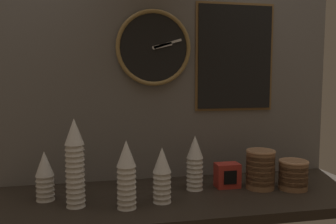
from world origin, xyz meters
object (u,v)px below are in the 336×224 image
at_px(bowl_stack_far_right, 293,174).
at_px(menu_board, 235,57).
at_px(cup_stack_left, 75,163).
at_px(cup_stack_center_right, 195,163).
at_px(bowl_stack_right, 260,168).
at_px(cup_stack_center_left, 126,174).
at_px(napkin_dispenser, 227,175).
at_px(cup_stack_center, 162,175).
at_px(wall_clock, 154,48).
at_px(cup_stack_far_left, 45,176).

height_order(bowl_stack_far_right, menu_board, menu_board).
bearing_deg(cup_stack_left, menu_board, 22.00).
xyz_separation_m(cup_stack_left, cup_stack_center_right, (0.50, 0.11, -0.05)).
distance_m(bowl_stack_right, bowl_stack_far_right, 0.14).
bearing_deg(bowl_stack_far_right, cup_stack_left, -178.53).
xyz_separation_m(cup_stack_center_left, menu_board, (0.57, 0.36, 0.46)).
height_order(bowl_stack_far_right, napkin_dispenser, bowl_stack_far_right).
relative_size(cup_stack_center_left, cup_stack_left, 0.77).
height_order(cup_stack_center, menu_board, menu_board).
height_order(cup_stack_left, wall_clock, wall_clock).
bearing_deg(wall_clock, bowl_stack_far_right, -25.53).
relative_size(cup_stack_center_right, bowl_stack_far_right, 1.86).
distance_m(cup_stack_center, bowl_stack_right, 0.46).
distance_m(cup_stack_center_right, menu_board, 0.57).
height_order(bowl_stack_right, menu_board, menu_board).
xyz_separation_m(wall_clock, menu_board, (0.40, 0.01, -0.04)).
bearing_deg(menu_board, cup_stack_center, -142.64).
distance_m(cup_stack_center_right, bowl_stack_far_right, 0.43).
bearing_deg(wall_clock, cup_stack_center, -93.89).
relative_size(bowl_stack_right, menu_board, 0.33).
relative_size(cup_stack_center_right, wall_clock, 0.68).
xyz_separation_m(cup_stack_center_left, cup_stack_center_right, (0.31, 0.16, -0.01)).
distance_m(bowl_stack_far_right, menu_board, 0.61).
distance_m(cup_stack_left, bowl_stack_far_right, 0.93).
height_order(cup_stack_far_left, bowl_stack_right, cup_stack_far_left).
bearing_deg(napkin_dispenser, cup_stack_center_right, -179.01).
bearing_deg(bowl_stack_right, wall_clock, 152.02).
height_order(cup_stack_center_left, cup_stack_center_right, cup_stack_center_left).
bearing_deg(cup_stack_center, cup_stack_far_left, 165.60).
relative_size(bowl_stack_far_right, napkin_dispenser, 1.20).
distance_m(cup_stack_center, menu_board, 0.72).
xyz_separation_m(cup_stack_far_left, bowl_stack_far_right, (1.04, -0.07, -0.03)).
distance_m(cup_stack_far_left, bowl_stack_right, 0.91).
bearing_deg(cup_stack_far_left, cup_stack_center_right, 0.89).
xyz_separation_m(cup_stack_left, napkin_dispenser, (0.65, 0.11, -0.12)).
relative_size(bowl_stack_far_right, menu_board, 0.24).
bearing_deg(bowl_stack_right, bowl_stack_far_right, -17.12).
relative_size(cup_stack_center, bowl_stack_far_right, 1.70).
relative_size(cup_stack_center, wall_clock, 0.62).
relative_size(cup_stack_far_left, cup_stack_center, 0.91).
bearing_deg(cup_stack_far_left, menu_board, 13.41).
xyz_separation_m(cup_stack_left, wall_clock, (0.35, 0.30, 0.45)).
relative_size(wall_clock, napkin_dispenser, 3.29).
height_order(cup_stack_center_left, menu_board, menu_board).
height_order(cup_stack_far_left, cup_stack_center, cup_stack_center).
relative_size(wall_clock, menu_board, 0.67).
relative_size(cup_stack_far_left, napkin_dispenser, 1.86).
bearing_deg(bowl_stack_right, napkin_dispenser, 162.63).
xyz_separation_m(bowl_stack_right, bowl_stack_far_right, (0.14, -0.04, -0.02)).
height_order(cup_stack_center, wall_clock, wall_clock).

